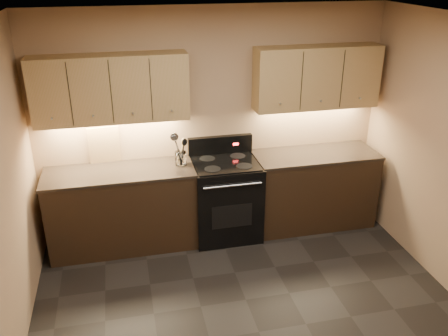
% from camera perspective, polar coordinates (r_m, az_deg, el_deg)
% --- Properties ---
extents(floor, '(4.00, 4.00, 0.00)m').
position_cam_1_polar(floor, '(4.46, 4.23, -19.07)').
color(floor, black).
rests_on(floor, ground).
extents(ceiling, '(4.00, 4.00, 0.00)m').
position_cam_1_polar(ceiling, '(3.29, 5.64, 16.18)').
color(ceiling, silver).
rests_on(ceiling, wall_back).
extents(wall_back, '(4.00, 0.04, 2.60)m').
position_cam_1_polar(wall_back, '(5.48, -1.39, 5.48)').
color(wall_back, tan).
rests_on(wall_back, ground).
extents(counter_left, '(1.62, 0.62, 0.93)m').
position_cam_1_polar(counter_left, '(5.45, -12.11, -4.81)').
color(counter_left, black).
rests_on(counter_left, ground).
extents(counter_right, '(1.46, 0.62, 0.93)m').
position_cam_1_polar(counter_right, '(5.87, 10.65, -2.45)').
color(counter_right, black).
rests_on(counter_right, ground).
extents(stove, '(0.76, 0.68, 1.14)m').
position_cam_1_polar(stove, '(5.53, 0.17, -3.58)').
color(stove, black).
rests_on(stove, ground).
extents(upper_cab_left, '(1.60, 0.30, 0.70)m').
position_cam_1_polar(upper_cab_left, '(5.10, -13.46, 9.27)').
color(upper_cab_left, tan).
rests_on(upper_cab_left, wall_back).
extents(upper_cab_right, '(1.44, 0.30, 0.70)m').
position_cam_1_polar(upper_cab_right, '(5.56, 11.10, 10.65)').
color(upper_cab_right, tan).
rests_on(upper_cab_right, wall_back).
extents(outlet_plate, '(0.08, 0.01, 0.12)m').
position_cam_1_polar(outlet_plate, '(5.45, -14.89, 2.52)').
color(outlet_plate, '#B2B5BA').
rests_on(outlet_plate, wall_back).
extents(utensil_crock, '(0.14, 0.14, 0.15)m').
position_cam_1_polar(utensil_crock, '(5.28, -5.24, 1.13)').
color(utensil_crock, white).
rests_on(utensil_crock, counter_left).
extents(cutting_board, '(0.34, 0.09, 0.43)m').
position_cam_1_polar(cutting_board, '(5.41, -14.22, 2.71)').
color(cutting_board, tan).
rests_on(cutting_board, counter_left).
extents(wooden_spoon, '(0.16, 0.14, 0.30)m').
position_cam_1_polar(wooden_spoon, '(5.23, -5.66, 1.98)').
color(wooden_spoon, tan).
rests_on(wooden_spoon, utensil_crock).
extents(black_spoon, '(0.12, 0.10, 0.30)m').
position_cam_1_polar(black_spoon, '(5.25, -5.29, 2.12)').
color(black_spoon, black).
rests_on(black_spoon, utensil_crock).
extents(black_turner, '(0.15, 0.16, 0.35)m').
position_cam_1_polar(black_turner, '(5.21, -5.22, 2.17)').
color(black_turner, black).
rests_on(black_turner, utensil_crock).
extents(steel_spatula, '(0.18, 0.16, 0.39)m').
position_cam_1_polar(steel_spatula, '(5.25, -5.15, 2.55)').
color(steel_spatula, silver).
rests_on(steel_spatula, utensil_crock).
extents(steel_skimmer, '(0.19, 0.11, 0.38)m').
position_cam_1_polar(steel_skimmer, '(5.22, -4.97, 2.38)').
color(steel_skimmer, silver).
rests_on(steel_skimmer, utensil_crock).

